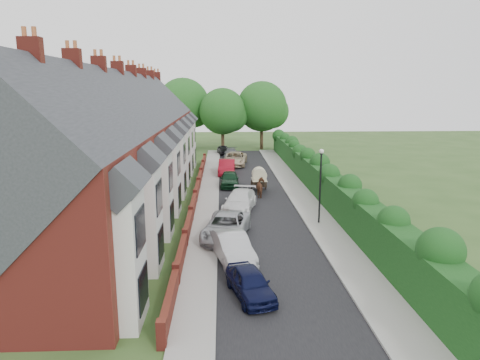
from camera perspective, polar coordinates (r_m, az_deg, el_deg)
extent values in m
plane|color=#2D4C1E|center=(25.51, 4.90, -8.71)|extent=(140.00, 140.00, 0.00)
cube|color=black|center=(35.90, 1.88, -2.54)|extent=(6.00, 58.00, 0.02)
cube|color=#9B9993|center=(36.43, 8.33, -2.37)|extent=(2.20, 58.00, 0.12)
cube|color=#9B9993|center=(35.81, -4.28, -2.52)|extent=(1.70, 58.00, 0.12)
cube|color=#9A9994|center=(36.25, 6.70, -2.38)|extent=(0.18, 58.00, 0.13)
cube|color=#9A9994|center=(35.79, -3.00, -2.50)|extent=(0.18, 58.00, 0.13)
cube|color=#133C15|center=(36.54, 11.16, -0.51)|extent=(1.50, 58.00, 2.50)
cube|color=maroon|center=(35.03, -15.35, 2.10)|extent=(8.00, 40.00, 6.50)
cube|color=#27292E|center=(34.65, -15.65, 7.40)|extent=(8.00, 40.20, 8.00)
cube|color=silver|center=(17.17, -14.18, -10.22)|extent=(0.70, 2.40, 5.20)
cube|color=black|center=(17.58, -12.76, -13.88)|extent=(0.06, 1.80, 1.60)
cube|color=black|center=(16.69, -13.14, -6.43)|extent=(0.06, 1.80, 1.60)
cube|color=#27292E|center=(16.33, -15.23, -0.39)|extent=(1.70, 2.60, 1.70)
cube|color=#3F2D2D|center=(19.72, -13.62, -12.10)|extent=(0.08, 0.90, 2.10)
cube|color=silver|center=(18.54, -14.15, -2.71)|extent=(0.12, 1.20, 1.60)
cube|color=silver|center=(21.81, -11.58, -5.30)|extent=(0.70, 2.40, 5.20)
cube|color=black|center=(22.13, -10.49, -8.28)|extent=(0.06, 1.80, 1.60)
cube|color=black|center=(21.43, -10.73, -2.24)|extent=(0.06, 1.80, 1.60)
cube|color=#27292E|center=(21.15, -12.31, 2.49)|extent=(1.70, 2.60, 1.70)
cube|color=#3F2D2D|center=(24.30, -11.38, -7.33)|extent=(0.08, 0.90, 2.10)
cube|color=silver|center=(23.33, -11.73, 0.38)|extent=(0.12, 1.20, 1.60)
cube|color=silver|center=(26.57, -9.92, -2.13)|extent=(0.70, 2.40, 5.20)
cube|color=black|center=(26.84, -9.04, -4.61)|extent=(0.06, 1.80, 1.60)
cube|color=black|center=(26.27, -9.21, 0.42)|extent=(0.06, 1.80, 1.60)
cube|color=#27292E|center=(26.04, -10.48, 4.29)|extent=(1.70, 2.60, 1.70)
cube|color=#3F2D2D|center=(29.02, -9.89, -4.09)|extent=(0.08, 0.90, 2.10)
cube|color=silver|center=(28.19, -10.14, 2.41)|extent=(0.12, 1.20, 1.60)
cube|color=silver|center=(31.41, -8.77, 0.08)|extent=(0.70, 2.40, 5.20)
cube|color=black|center=(31.64, -8.04, -2.04)|extent=(0.06, 1.80, 1.60)
cube|color=black|center=(31.15, -8.16, 2.25)|extent=(0.06, 1.80, 1.60)
cube|color=#27292E|center=(30.96, -9.22, 5.52)|extent=(1.70, 2.60, 1.70)
cube|color=#3F2D2D|center=(33.82, -8.83, -1.76)|extent=(0.08, 0.90, 2.10)
cube|color=silver|center=(33.10, -9.02, 3.84)|extent=(0.12, 1.20, 1.60)
cube|color=silver|center=(36.30, -7.93, 1.70)|extent=(0.70, 2.40, 5.20)
cube|color=black|center=(36.49, -7.30, -0.15)|extent=(0.06, 1.80, 1.60)
cube|color=black|center=(36.07, -7.40, 3.58)|extent=(0.06, 1.80, 1.60)
cube|color=#27292E|center=(35.91, -8.31, 6.41)|extent=(1.70, 2.60, 1.70)
cube|color=#3F2D2D|center=(38.67, -8.04, -0.02)|extent=(0.08, 0.90, 2.10)
cube|color=silver|center=(38.03, -8.18, 4.90)|extent=(0.12, 1.20, 1.60)
cube|color=silver|center=(41.21, -7.29, 2.93)|extent=(0.70, 2.40, 5.20)
cube|color=black|center=(41.38, -6.74, 1.30)|extent=(0.06, 1.80, 1.60)
cube|color=black|center=(41.01, -6.82, 4.59)|extent=(0.06, 1.80, 1.60)
cube|color=#27292E|center=(40.87, -7.61, 7.08)|extent=(1.70, 2.60, 1.70)
cube|color=#3F2D2D|center=(43.56, -7.42, 1.34)|extent=(0.08, 0.90, 2.10)
cube|color=silver|center=(42.98, -7.54, 5.71)|extent=(0.12, 1.20, 1.60)
cube|color=silver|center=(46.14, -6.78, 3.90)|extent=(0.70, 2.40, 5.20)
cube|color=black|center=(46.29, -6.29, 2.43)|extent=(0.06, 1.80, 1.60)
cube|color=black|center=(45.96, -6.36, 5.39)|extent=(0.06, 1.80, 1.60)
cube|color=#27292E|center=(45.83, -7.07, 7.61)|extent=(1.70, 2.60, 1.70)
cube|color=#3F2D2D|center=(48.47, -6.93, 2.42)|extent=(0.08, 0.90, 2.10)
cube|color=silver|center=(47.93, -7.02, 6.36)|extent=(0.12, 1.20, 1.60)
cube|color=silver|center=(51.08, -6.38, 4.68)|extent=(0.70, 2.40, 5.20)
cube|color=black|center=(51.22, -5.93, 3.35)|extent=(0.06, 1.80, 1.60)
cube|color=black|center=(50.92, -5.99, 6.02)|extent=(0.06, 1.80, 1.60)
cube|color=#27292E|center=(50.81, -6.63, 8.03)|extent=(1.70, 2.60, 1.70)
cube|color=#3F2D2D|center=(53.39, -6.52, 3.31)|extent=(0.08, 0.90, 2.10)
cube|color=silver|center=(52.90, -6.60, 6.88)|extent=(0.12, 1.20, 1.60)
cube|color=maroon|center=(20.28, -26.04, 14.53)|extent=(0.90, 0.50, 1.60)
cylinder|color=#A35830|center=(20.45, -26.83, 17.11)|extent=(0.20, 0.20, 0.50)
cylinder|color=#A35830|center=(20.29, -25.76, 17.26)|extent=(0.20, 0.20, 0.50)
cube|color=maroon|center=(24.96, -21.42, 14.19)|extent=(0.90, 0.50, 1.60)
cylinder|color=#A35830|center=(25.09, -22.04, 16.31)|extent=(0.20, 0.20, 0.50)
cylinder|color=#A35830|center=(24.97, -21.14, 16.40)|extent=(0.20, 0.20, 0.50)
cube|color=maroon|center=(29.74, -18.27, 13.91)|extent=(0.90, 0.50, 1.60)
cylinder|color=#A35830|center=(29.86, -18.78, 15.70)|extent=(0.20, 0.20, 0.50)
cylinder|color=#A35830|center=(29.75, -18.01, 15.76)|extent=(0.20, 0.20, 0.50)
cube|color=maroon|center=(34.59, -16.01, 13.68)|extent=(0.90, 0.50, 1.60)
cylinder|color=#A35830|center=(34.68, -16.44, 15.22)|extent=(0.20, 0.20, 0.50)
cylinder|color=#A35830|center=(34.59, -15.77, 15.27)|extent=(0.20, 0.20, 0.50)
cube|color=maroon|center=(39.47, -14.31, 13.49)|extent=(0.90, 0.50, 1.60)
cylinder|color=#A35830|center=(39.56, -14.67, 14.85)|extent=(0.20, 0.20, 0.50)
cylinder|color=#A35830|center=(39.48, -14.09, 14.89)|extent=(0.20, 0.20, 0.50)
cube|color=maroon|center=(44.38, -12.98, 13.34)|extent=(0.90, 0.50, 1.60)
cylinder|color=#A35830|center=(44.46, -13.30, 14.55)|extent=(0.20, 0.20, 0.50)
cylinder|color=#A35830|center=(44.39, -12.78, 14.58)|extent=(0.20, 0.20, 0.50)
cube|color=maroon|center=(49.31, -11.92, 13.21)|extent=(0.90, 0.50, 1.60)
cylinder|color=#A35830|center=(49.38, -12.21, 14.30)|extent=(0.20, 0.20, 0.50)
cylinder|color=#A35830|center=(49.31, -11.74, 14.33)|extent=(0.20, 0.20, 0.50)
cube|color=maroon|center=(54.25, -11.06, 13.11)|extent=(0.90, 0.50, 1.60)
cylinder|color=#A35830|center=(54.31, -11.31, 14.10)|extent=(0.20, 0.20, 0.50)
cylinder|color=#A35830|center=(54.25, -10.88, 14.12)|extent=(0.20, 0.20, 0.50)
cube|color=maroon|center=(18.40, -9.32, -15.82)|extent=(0.30, 4.70, 0.90)
cube|color=maroon|center=(22.92, -7.85, -10.01)|extent=(0.30, 4.70, 0.90)
cube|color=maroon|center=(27.60, -6.91, -6.14)|extent=(0.30, 4.70, 0.90)
cube|color=maroon|center=(32.38, -6.25, -3.41)|extent=(0.30, 4.70, 0.90)
cube|color=maroon|center=(37.22, -5.76, -1.37)|extent=(0.30, 4.70, 0.90)
cube|color=maroon|center=(42.09, -5.38, 0.19)|extent=(0.30, 4.70, 0.90)
cube|color=maroon|center=(46.99, -5.09, 1.42)|extent=(0.30, 4.70, 0.90)
cube|color=maroon|center=(51.91, -4.85, 2.43)|extent=(0.30, 4.70, 0.90)
cube|color=maroon|center=(16.19, -10.42, -19.60)|extent=(0.35, 0.35, 1.10)
cube|color=maroon|center=(20.59, -8.51, -12.35)|extent=(0.35, 0.35, 1.10)
cube|color=maroon|center=(25.21, -7.34, -7.69)|extent=(0.35, 0.35, 1.10)
cube|color=maroon|center=(29.95, -6.55, -4.48)|extent=(0.35, 0.35, 1.10)
cube|color=maroon|center=(34.77, -5.99, -2.16)|extent=(0.35, 0.35, 1.10)
cube|color=maroon|center=(39.63, -5.56, -0.40)|extent=(0.35, 0.35, 1.10)
cube|color=maroon|center=(44.52, -5.23, 0.97)|extent=(0.35, 0.35, 1.10)
cube|color=maroon|center=(49.44, -4.96, 2.06)|extent=(0.35, 0.35, 1.10)
cube|color=maroon|center=(54.36, -4.74, 2.96)|extent=(0.35, 0.35, 1.10)
cylinder|color=black|center=(29.19, 10.62, -1.29)|extent=(0.12, 0.12, 4.80)
cylinder|color=black|center=(28.73, 10.80, 3.47)|extent=(0.20, 0.20, 0.10)
sphere|color=silver|center=(28.71, 10.82, 3.77)|extent=(0.32, 0.32, 0.32)
cylinder|color=#332316|center=(64.01, -2.32, 5.99)|extent=(0.50, 0.50, 4.75)
sphere|color=#194B19|center=(63.74, -2.34, 9.13)|extent=(6.80, 6.80, 6.80)
sphere|color=#194B19|center=(64.09, -1.11, 8.56)|extent=(4.76, 4.76, 4.76)
cylinder|color=#332316|center=(66.26, 2.90, 6.40)|extent=(0.50, 0.50, 5.25)
sphere|color=#194B19|center=(66.00, 2.94, 9.76)|extent=(7.60, 7.60, 7.60)
sphere|color=#194B19|center=(66.49, 4.23, 9.13)|extent=(5.32, 5.32, 5.32)
cylinder|color=#332316|center=(67.21, -7.49, 6.50)|extent=(0.50, 0.50, 5.50)
sphere|color=#194B19|center=(66.95, -7.58, 9.97)|extent=(8.00, 8.00, 8.00)
sphere|color=#194B19|center=(67.16, -6.16, 9.35)|extent=(5.60, 5.60, 5.60)
imported|color=black|center=(19.37, 1.37, -13.56)|extent=(2.40, 3.99, 1.27)
imported|color=#A7A7AC|center=(23.06, -1.03, -8.97)|extent=(2.59, 4.76, 1.49)
imported|color=#A8AAAF|center=(26.38, -1.84, -6.23)|extent=(3.46, 5.80, 1.51)
imported|color=white|center=(32.35, -0.03, -2.81)|extent=(3.16, 5.45, 1.48)
imported|color=black|center=(40.38, -1.41, 0.13)|extent=(1.81, 4.27, 1.44)
imported|color=maroon|center=(46.20, -1.77, 1.73)|extent=(1.94, 4.96, 1.61)
imported|color=#C6B08F|center=(51.74, -0.70, 2.83)|extent=(3.36, 6.06, 1.61)
imported|color=#515358|center=(57.29, -1.22, 3.55)|extent=(1.98, 4.47, 1.27)
imported|color=black|center=(60.83, -2.22, 4.04)|extent=(2.10, 3.96, 1.28)
imported|color=#573320|center=(36.50, 2.85, -1.04)|extent=(0.98, 1.93, 1.59)
cube|color=black|center=(38.45, 2.57, -0.30)|extent=(1.19, 1.98, 0.49)
cylinder|color=#BCB692|center=(38.31, 2.58, 0.71)|extent=(1.29, 1.24, 1.29)
cube|color=#BCB692|center=(38.40, 2.58, 0.06)|extent=(1.31, 2.03, 0.04)
cylinder|color=black|center=(39.06, 1.55, -0.69)|extent=(0.08, 0.89, 0.89)
cylinder|color=black|center=(39.17, 3.43, -0.67)|extent=(0.08, 0.89, 0.89)
cylinder|color=black|center=(37.35, 2.19, -0.58)|extent=(0.06, 1.78, 0.06)
cylinder|color=black|center=(37.41, 3.25, -0.57)|extent=(0.06, 1.78, 0.06)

